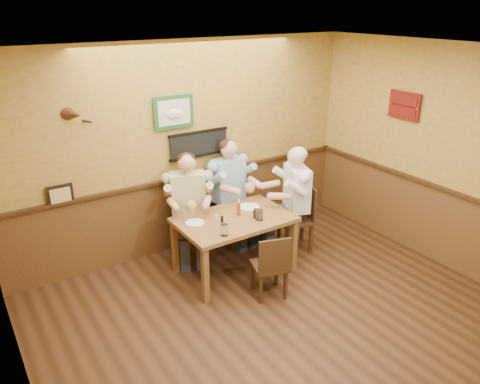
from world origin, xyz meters
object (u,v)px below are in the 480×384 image
at_px(chair_back_left, 189,224).
at_px(hot_sauce_bottle, 239,208).
at_px(water_glass_left, 224,230).
at_px(cola_tumbler, 257,213).
at_px(chair_right_end, 295,218).
at_px(water_glass_mid, 259,215).
at_px(diner_tan_shirt, 189,211).
at_px(salt_shaker, 217,218).
at_px(chair_back_right, 228,209).
at_px(diner_white_elder, 296,205).
at_px(diner_blue_polo, 228,196).
at_px(pepper_shaker, 222,219).
at_px(chair_near_side, 269,264).
at_px(dining_table, 234,225).

relative_size(chair_back_left, hot_sauce_bottle, 4.86).
xyz_separation_m(water_glass_left, cola_tumbler, (0.58, 0.19, -0.01)).
relative_size(chair_right_end, water_glass_mid, 6.87).
distance_m(diner_tan_shirt, salt_shaker, 0.66).
height_order(chair_back_right, diner_white_elder, diner_white_elder).
height_order(diner_blue_polo, hot_sauce_bottle, diner_blue_polo).
bearing_deg(water_glass_left, pepper_shaker, 63.32).
relative_size(chair_near_side, water_glass_left, 5.98).
relative_size(chair_near_side, diner_tan_shirt, 0.62).
bearing_deg(chair_near_side, diner_blue_polo, -86.04).
xyz_separation_m(diner_tan_shirt, water_glass_left, (-0.06, -1.01, 0.16)).
bearing_deg(cola_tumbler, water_glass_left, -161.79).
height_order(chair_back_right, salt_shaker, chair_back_right).
bearing_deg(chair_back_right, chair_right_end, -57.19).
bearing_deg(chair_back_left, chair_near_side, -53.46).
xyz_separation_m(diner_blue_polo, salt_shaker, (-0.63, -0.75, 0.12)).
xyz_separation_m(chair_right_end, water_glass_left, (-1.37, -0.38, 0.35)).
bearing_deg(chair_near_side, water_glass_left, -22.10).
xyz_separation_m(chair_back_left, water_glass_mid, (0.51, -0.89, 0.36)).
height_order(chair_near_side, water_glass_mid, water_glass_mid).
distance_m(dining_table, diner_tan_shirt, 0.74).
relative_size(water_glass_left, pepper_shaker, 1.72).
xyz_separation_m(chair_near_side, water_glass_mid, (0.17, 0.44, 0.41)).
xyz_separation_m(diner_tan_shirt, cola_tumbler, (0.52, -0.82, 0.15)).
bearing_deg(pepper_shaker, water_glass_mid, -25.13).
distance_m(water_glass_left, cola_tumbler, 0.61).
bearing_deg(diner_white_elder, chair_back_left, -96.26).
xyz_separation_m(chair_right_end, chair_near_side, (-0.96, -0.70, -0.06)).
xyz_separation_m(dining_table, pepper_shaker, (-0.19, -0.02, 0.13)).
height_order(water_glass_left, cola_tumbler, water_glass_left).
relative_size(dining_table, diner_blue_polo, 1.04).
bearing_deg(chair_back_right, water_glass_mid, -107.01).
distance_m(chair_near_side, diner_blue_polo, 1.51).
relative_size(chair_back_left, chair_near_side, 1.13).
distance_m(diner_blue_polo, hot_sauce_bottle, 0.83).
relative_size(chair_near_side, salt_shaker, 9.78).
bearing_deg(chair_back_right, chair_back_left, -178.24).
bearing_deg(diner_tan_shirt, diner_white_elder, -3.69).
bearing_deg(diner_blue_polo, hot_sauce_bottle, -119.71).
xyz_separation_m(diner_tan_shirt, salt_shaker, (0.05, -0.64, 0.14)).
xyz_separation_m(chair_right_end, diner_tan_shirt, (-1.30, 0.63, 0.19)).
relative_size(water_glass_left, salt_shaker, 1.64).
distance_m(dining_table, pepper_shaker, 0.23).
relative_size(diner_white_elder, cola_tumbler, 12.29).
bearing_deg(dining_table, water_glass_mid, -43.29).
distance_m(water_glass_left, pepper_shaker, 0.35).
distance_m(cola_tumbler, hot_sauce_bottle, 0.23).
bearing_deg(pepper_shaker, diner_tan_shirt, 97.66).
height_order(chair_back_left, cola_tumbler, chair_back_left).
relative_size(diner_white_elder, water_glass_left, 9.79).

